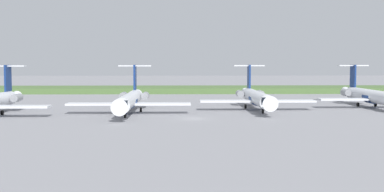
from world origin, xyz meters
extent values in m
plane|color=gray|center=(0.00, 30.00, 0.00)|extent=(500.00, 500.00, 0.00)
cube|color=#4C6B38|center=(0.00, 74.03, 0.86)|extent=(320.00, 20.00, 1.72)
cone|color=silver|center=(-36.30, 18.01, 2.45)|extent=(2.30, 4.00, 2.29)
cube|color=silver|center=(-30.39, 3.01, 1.84)|extent=(11.00, 3.20, 0.36)
cube|color=navy|center=(-36.30, 15.01, 6.40)|extent=(0.36, 3.20, 5.20)
cube|color=silver|center=(-36.30, 15.31, 8.80)|extent=(6.80, 1.80, 0.24)
cylinder|color=gray|center=(-34.05, 13.21, 2.65)|extent=(1.50, 3.40, 1.50)
cylinder|color=black|center=(-34.40, 6.41, 0.45)|extent=(0.35, 0.90, 0.90)
cylinder|color=silver|center=(-11.75, 9.06, 2.45)|extent=(2.70, 24.00, 2.70)
cone|color=silver|center=(-11.75, -4.44, 2.45)|extent=(2.70, 3.00, 2.70)
cone|color=silver|center=(-11.75, 23.06, 2.45)|extent=(2.30, 4.00, 2.29)
cube|color=black|center=(-11.75, -2.54, 2.92)|extent=(2.02, 1.80, 0.90)
cylinder|color=navy|center=(-11.75, 9.06, 2.30)|extent=(2.76, 3.60, 2.76)
cube|color=silver|center=(-17.66, 8.06, 1.84)|extent=(11.00, 3.20, 0.36)
cube|color=silver|center=(-5.85, 8.06, 1.84)|extent=(11.00, 3.20, 0.36)
cube|color=navy|center=(-11.75, 20.06, 6.40)|extent=(0.36, 3.20, 5.20)
cube|color=silver|center=(-11.75, 20.36, 8.80)|extent=(6.80, 1.80, 0.24)
cylinder|color=gray|center=(-14.00, 18.26, 2.65)|extent=(1.50, 3.40, 1.50)
cylinder|color=gray|center=(-9.50, 18.26, 2.65)|extent=(1.50, 3.40, 1.50)
cylinder|color=gray|center=(-11.75, 1.62, 1.00)|extent=(0.20, 0.20, 0.65)
cylinder|color=black|center=(-11.75, 1.62, 0.45)|extent=(0.30, 0.90, 0.90)
cylinder|color=black|center=(-13.65, 11.46, 0.45)|extent=(0.35, 0.90, 0.90)
cylinder|color=black|center=(-9.85, 11.46, 0.45)|extent=(0.35, 0.90, 0.90)
cylinder|color=silver|center=(13.03, 15.14, 2.45)|extent=(2.70, 24.00, 2.70)
cone|color=silver|center=(13.03, 1.64, 2.45)|extent=(2.70, 3.00, 2.70)
cone|color=silver|center=(13.03, 29.14, 2.45)|extent=(2.30, 4.00, 2.29)
cube|color=black|center=(13.03, 3.54, 2.92)|extent=(2.02, 1.80, 0.90)
cylinder|color=navy|center=(13.03, 15.14, 2.30)|extent=(2.76, 3.60, 2.76)
cube|color=silver|center=(7.12, 14.14, 1.84)|extent=(11.00, 3.20, 0.36)
cube|color=silver|center=(18.93, 14.14, 1.84)|extent=(11.00, 3.20, 0.36)
cube|color=navy|center=(13.03, 26.14, 6.40)|extent=(0.36, 3.20, 5.20)
cube|color=silver|center=(13.03, 26.44, 8.80)|extent=(6.80, 1.80, 0.24)
cylinder|color=gray|center=(10.78, 24.34, 2.65)|extent=(1.50, 3.40, 1.50)
cylinder|color=gray|center=(15.28, 24.34, 2.65)|extent=(1.50, 3.40, 1.50)
cylinder|color=gray|center=(13.03, 7.70, 1.00)|extent=(0.20, 0.20, 0.65)
cylinder|color=black|center=(13.03, 7.70, 0.45)|extent=(0.30, 0.90, 0.90)
cylinder|color=black|center=(11.13, 17.54, 0.45)|extent=(0.35, 0.90, 0.90)
cylinder|color=black|center=(14.93, 17.54, 0.45)|extent=(0.35, 0.90, 0.90)
cylinder|color=silver|center=(37.95, 19.36, 2.45)|extent=(2.70, 24.00, 2.70)
cone|color=silver|center=(37.95, 33.36, 2.45)|extent=(2.30, 4.00, 2.29)
cylinder|color=navy|center=(37.95, 19.36, 2.30)|extent=(2.76, 3.60, 2.76)
cube|color=silver|center=(32.05, 18.36, 1.84)|extent=(11.00, 3.20, 0.36)
cube|color=navy|center=(37.95, 30.36, 6.40)|extent=(0.36, 3.20, 5.20)
cube|color=silver|center=(37.95, 30.66, 8.80)|extent=(6.80, 1.80, 0.24)
cylinder|color=gray|center=(35.70, 28.56, 2.65)|extent=(1.50, 3.40, 1.50)
cylinder|color=gray|center=(40.20, 28.56, 2.65)|extent=(1.50, 3.40, 1.50)
cylinder|color=black|center=(36.05, 21.76, 0.45)|extent=(0.35, 0.90, 0.90)
cylinder|color=black|center=(39.85, 21.76, 0.45)|extent=(0.35, 0.90, 0.90)
camera|label=1|loc=(-2.17, -80.27, 9.37)|focal=44.84mm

